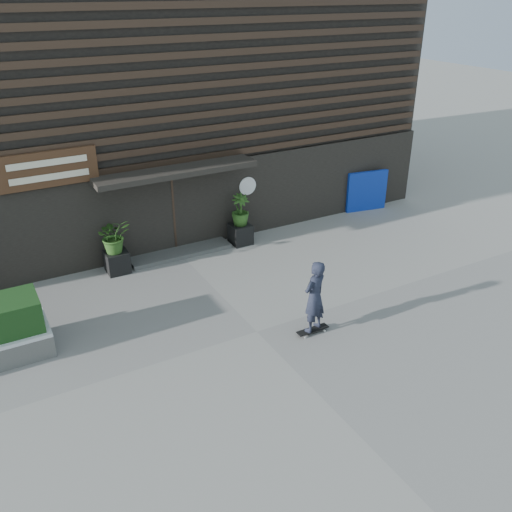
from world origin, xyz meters
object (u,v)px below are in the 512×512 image
planter_pot_left (117,262)px  skateboarder (314,297)px  blue_tarp (367,191)px  planter_pot_right (241,234)px

planter_pot_left → skateboarder: skateboarder is taller
blue_tarp → skateboarder: 7.96m
blue_tarp → skateboarder: (-5.88, -5.35, 0.24)m
blue_tarp → planter_pot_right: bearing=-167.2°
blue_tarp → skateboarder: bearing=-128.3°
planter_pot_left → skateboarder: 5.90m
planter_pot_right → planter_pot_left: bearing=180.0°
planter_pot_right → skateboarder: skateboarder is taller
planter_pot_left → planter_pot_right: 3.80m
blue_tarp → skateboarder: skateboarder is taller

